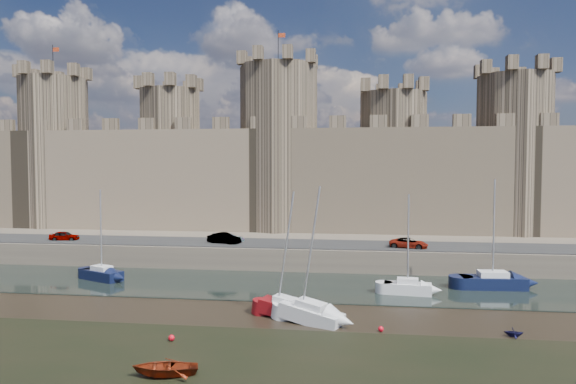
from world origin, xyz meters
name	(u,v)px	position (x,y,z in m)	size (l,w,h in m)	color
water_channel	(222,284)	(0.00, 24.00, 0.04)	(160.00, 12.00, 0.08)	black
quay	(277,227)	(0.00, 60.00, 1.25)	(160.00, 60.00, 2.50)	#4C443A
road	(244,243)	(0.00, 34.00, 2.55)	(160.00, 7.00, 0.10)	black
castle	(260,165)	(-0.64, 48.00, 11.67)	(108.50, 11.00, 29.00)	#42382B
car_0	(64,236)	(-21.83, 33.10, 3.08)	(1.37, 3.41, 1.16)	gray
car_1	(224,238)	(-2.12, 33.10, 3.15)	(1.37, 3.92, 1.29)	gray
car_2	(229,238)	(-1.95, 34.53, 3.04)	(1.51, 3.72, 1.08)	gray
car_3	(409,243)	(18.68, 32.58, 3.07)	(1.90, 4.12, 1.15)	gray
sailboat_1	(102,273)	(-12.33, 23.84, 0.74)	(4.86, 3.46, 9.09)	black
sailboat_2	(408,287)	(17.54, 22.08, 0.74)	(4.29, 2.06, 8.93)	silver
sailboat_3	(493,281)	(25.64, 25.24, 0.79)	(5.94, 2.60, 10.21)	black
sailboat_4	(286,307)	(7.63, 14.07, 0.72)	(4.41, 2.75, 9.64)	maroon
sailboat_5	(311,313)	(9.66, 12.86, 0.73)	(5.02, 3.46, 10.11)	silver
dinghy_4	(165,369)	(2.48, 2.36, 0.37)	(2.54, 0.74, 3.55)	maroon
dinghy_7	(514,332)	(23.47, 11.44, 0.32)	(1.06, 0.65, 1.23)	black
buoy_1	(171,338)	(0.86, 7.74, 0.21)	(0.42, 0.42, 0.42)	red
buoy_3	(381,329)	(14.65, 11.42, 0.20)	(0.40, 0.40, 0.40)	red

